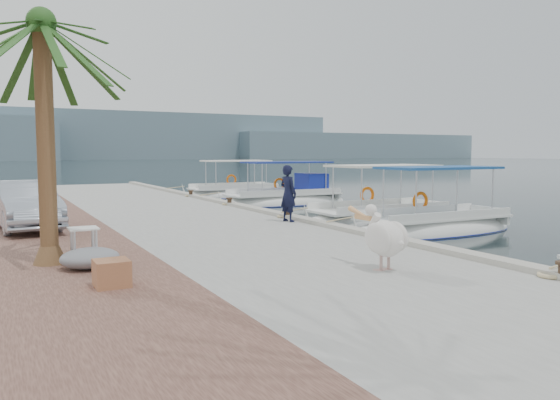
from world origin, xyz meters
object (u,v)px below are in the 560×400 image
object	(u,v)px
fishing_caique_c	(379,220)
parked_car	(26,205)
fishing_caique_b	(434,230)
date_palm	(41,24)
fishing_caique_d	(286,201)
fishing_caique_e	(234,195)
fisherman	(288,193)
pelican	(384,237)

from	to	relation	value
fishing_caique_c	parked_car	xyz separation A→B (m)	(-12.09, 0.79, 1.07)
fishing_caique_b	parked_car	size ratio (longest dim) A/B	1.59
date_palm	parked_car	size ratio (longest dim) A/B	1.33
fishing_caique_c	fishing_caique_d	world-z (taller)	same
fishing_caique_e	fisherman	xyz separation A→B (m)	(-4.57, -15.23, 1.28)
fishing_caique_d	parked_car	bearing A→B (deg)	-149.04
pelican	fisherman	size ratio (longest dim) A/B	0.86
fishing_caique_e	date_palm	size ratio (longest dim) A/B	1.17
fishing_caique_e	fisherman	size ratio (longest dim) A/B	3.62
fishing_caique_c	date_palm	xyz separation A→B (m)	(-11.96, -4.86, 5.01)
fishing_caique_c	date_palm	size ratio (longest dim) A/B	1.19
fishing_caique_b	parked_car	distance (m)	12.71
parked_car	fisherman	bearing A→B (deg)	-20.80
fishing_caique_b	fishing_caique_c	size ratio (longest dim) A/B	1.01
fishing_caique_e	fishing_caique_c	bearing A→B (deg)	-89.76
fishing_caique_d	date_palm	world-z (taller)	date_palm
fisherman	parked_car	bearing A→B (deg)	60.64
fishing_caique_e	pelican	bearing A→B (deg)	-105.98
fishing_caique_c	pelican	world-z (taller)	fishing_caique_c
fishing_caique_b	fisherman	bearing A→B (deg)	160.96
fishing_caique_d	pelican	xyz separation A→B (m)	(-6.94, -16.73, 0.93)
fishing_caique_c	fishing_caique_b	bearing A→B (deg)	-89.50
fisherman	parked_car	world-z (taller)	fisherman
pelican	fishing_caique_e	bearing A→B (deg)	74.02
fishing_caique_d	parked_car	world-z (taller)	fishing_caique_d
fishing_caique_d	fishing_caique_e	xyz separation A→B (m)	(-0.55, 5.60, -0.06)
pelican	date_palm	xyz separation A→B (m)	(-5.50, 3.52, 4.01)
fishing_caique_b	pelican	size ratio (longest dim) A/B	4.33
fishing_caique_c	parked_car	world-z (taller)	fishing_caique_c
fishing_caique_b	parked_car	bearing A→B (deg)	163.10
fishing_caique_d	pelican	world-z (taller)	fishing_caique_d
fishing_caique_b	fishing_caique_e	bearing A→B (deg)	90.29
fisherman	date_palm	xyz separation A→B (m)	(-7.33, -3.58, 3.74)
fisherman	date_palm	size ratio (longest dim) A/B	0.32
fishing_caique_b	fishing_caique_c	xyz separation A→B (m)	(-0.03, 2.89, -0.00)
fishing_caique_d	fisherman	bearing A→B (deg)	-117.99
fishing_caique_d	date_palm	bearing A→B (deg)	-133.31
fishing_caique_c	fishing_caique_e	world-z (taller)	same
date_palm	fishing_caique_c	bearing A→B (deg)	22.12
fishing_caique_d	pelican	bearing A→B (deg)	-112.55
fishing_caique_c	pelican	distance (m)	10.63
fishing_caique_b	fishing_caique_e	distance (m)	16.83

